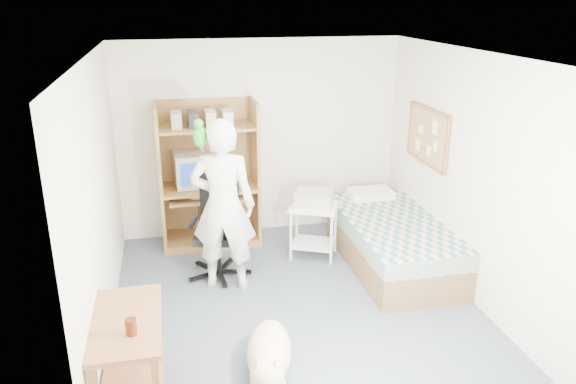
% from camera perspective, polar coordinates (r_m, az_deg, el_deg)
% --- Properties ---
extents(floor, '(4.00, 4.00, 0.00)m').
position_cam_1_polar(floor, '(5.89, 0.71, -11.20)').
color(floor, '#414B58').
rests_on(floor, ground).
extents(wall_back, '(3.60, 0.02, 2.50)m').
position_cam_1_polar(wall_back, '(7.24, -2.82, 5.45)').
color(wall_back, white).
rests_on(wall_back, floor).
extents(wall_right, '(0.02, 4.00, 2.50)m').
position_cam_1_polar(wall_right, '(6.00, 17.75, 1.56)').
color(wall_right, white).
rests_on(wall_right, floor).
extents(wall_left, '(0.02, 4.00, 2.50)m').
position_cam_1_polar(wall_left, '(5.27, -18.67, -1.00)').
color(wall_left, white).
rests_on(wall_left, floor).
extents(ceiling, '(3.60, 4.00, 0.02)m').
position_cam_1_polar(ceiling, '(5.09, 0.83, 13.81)').
color(ceiling, white).
rests_on(ceiling, wall_back).
extents(computer_hutch, '(1.20, 0.63, 1.80)m').
position_cam_1_polar(computer_hutch, '(7.03, -8.03, 1.21)').
color(computer_hutch, olive).
rests_on(computer_hutch, floor).
extents(bed, '(1.02, 2.02, 0.66)m').
position_cam_1_polar(bed, '(6.64, 10.54, -4.99)').
color(bed, brown).
rests_on(bed, floor).
extents(side_desk, '(0.50, 1.00, 0.75)m').
position_cam_1_polar(side_desk, '(4.51, -15.83, -15.14)').
color(side_desk, brown).
rests_on(side_desk, floor).
extents(corkboard, '(0.04, 0.94, 0.66)m').
position_cam_1_polar(corkboard, '(6.70, 13.98, 5.51)').
color(corkboard, '#9D7B46').
rests_on(corkboard, wall_right).
extents(office_chair, '(0.63, 0.63, 1.11)m').
position_cam_1_polar(office_chair, '(6.35, -7.03, -4.90)').
color(office_chair, black).
rests_on(office_chair, floor).
extents(person, '(0.76, 0.59, 1.85)m').
position_cam_1_polar(person, '(5.87, -6.60, -1.40)').
color(person, white).
rests_on(person, floor).
extents(parrot, '(0.14, 0.24, 0.37)m').
position_cam_1_polar(parrot, '(5.64, -8.97, 5.81)').
color(parrot, '#15961B').
rests_on(parrot, person).
extents(dog, '(0.54, 1.16, 0.44)m').
position_cam_1_polar(dog, '(4.82, -1.95, -16.21)').
color(dog, '#CEB68A').
rests_on(dog, floor).
extents(printer_cart, '(0.68, 0.62, 0.66)m').
position_cam_1_polar(printer_cart, '(6.69, 2.62, -3.13)').
color(printer_cart, white).
rests_on(printer_cart, floor).
extents(printer, '(0.51, 0.46, 0.18)m').
position_cam_1_polar(printer, '(6.57, 2.66, -0.63)').
color(printer, '#ADADA8').
rests_on(printer, printer_cart).
extents(crt_monitor, '(0.46, 0.49, 0.41)m').
position_cam_1_polar(crt_monitor, '(6.98, -9.68, 2.32)').
color(crt_monitor, beige).
rests_on(crt_monitor, computer_hutch).
extents(keyboard, '(0.46, 0.21, 0.03)m').
position_cam_1_polar(keyboard, '(6.93, -7.91, -0.38)').
color(keyboard, beige).
rests_on(keyboard, computer_hutch).
extents(pencil_cup, '(0.08, 0.08, 0.12)m').
position_cam_1_polar(pencil_cup, '(6.98, -5.02, 1.18)').
color(pencil_cup, yellow).
rests_on(pencil_cup, computer_hutch).
extents(drink_glass, '(0.08, 0.08, 0.12)m').
position_cam_1_polar(drink_glass, '(4.17, -15.66, -13.04)').
color(drink_glass, '#441B0A').
rests_on(drink_glass, side_desk).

